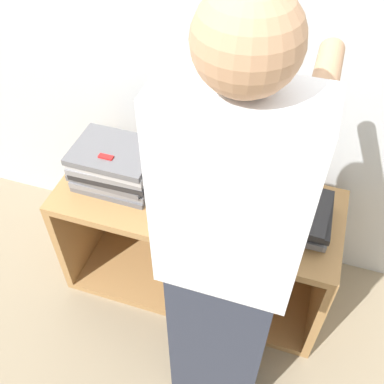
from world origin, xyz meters
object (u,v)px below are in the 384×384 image
laptop_open (202,181)px  laptop_stack_left (116,165)px  person (227,262)px  laptop_stack_right (286,211)px

laptop_open → laptop_stack_left: 0.37m
person → laptop_stack_left: bearing=143.2°
person → laptop_stack_right: bearing=72.7°
laptop_open → person: size_ratio=0.21×
laptop_open → laptop_stack_right: size_ratio=1.01×
laptop_open → person: 0.59m
laptop_stack_left → laptop_stack_right: bearing=-0.2°
laptop_stack_left → person: size_ratio=0.21×
laptop_stack_left → laptop_stack_right: laptop_stack_left is taller
laptop_open → laptop_stack_right: (0.37, -0.06, 0.00)m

